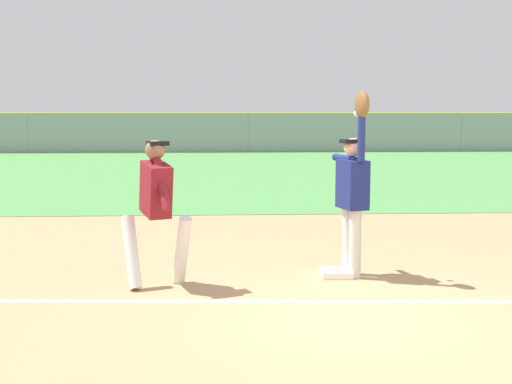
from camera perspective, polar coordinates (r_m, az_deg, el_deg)
name	(u,v)px	position (r m, az deg, el deg)	size (l,w,h in m)	color
ground_plane	(353,318)	(6.93, 8.18, -10.45)	(80.31, 80.31, 0.00)	tan
outfield_grass	(260,170)	(22.84, 0.32, 1.83)	(41.32, 19.21, 0.01)	#4C8C47
first_base	(336,273)	(8.55, 6.77, -6.78)	(0.38, 0.38, 0.08)	white
fielder	(353,187)	(8.39, 8.17, 0.43)	(0.36, 0.89, 2.28)	silver
runner	(156,203)	(7.91, -8.40, -0.88)	(0.89, 0.81, 1.72)	white
baseball	(357,114)	(8.40, 8.46, 6.54)	(0.07, 0.07, 0.07)	white
outfield_fence	(248,132)	(32.36, -0.66, 5.03)	(41.40, 0.08, 1.89)	#93999E
parked_car_tan	(156,135)	(37.02, -8.44, 4.79)	(4.53, 2.38, 1.25)	tan
parked_car_silver	(245,135)	(36.56, -0.90, 4.83)	(4.40, 2.12, 1.25)	#B7B7BC
parked_car_green	(336,135)	(37.16, 6.71, 4.82)	(4.58, 2.50, 1.25)	#1E6B33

